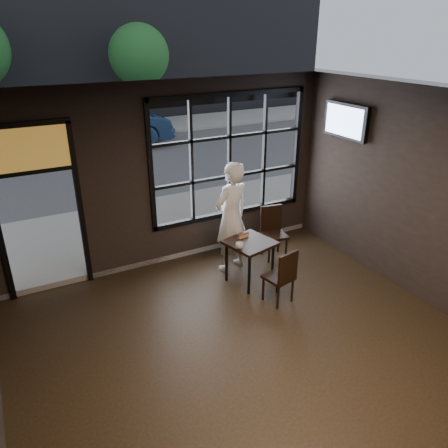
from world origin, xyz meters
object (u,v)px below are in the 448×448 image
cafe_table (250,262)px  man (231,217)px  chair_near (279,275)px  navy_car (102,124)px

cafe_table → man: 0.82m
chair_near → man: size_ratio=0.47×
navy_car → man: bearing=-179.5°
cafe_table → navy_car: (0.06, 10.02, 0.50)m
man → navy_car: size_ratio=0.41×
chair_near → man: 1.37m
chair_near → navy_car: 10.73m
chair_near → navy_car: size_ratio=0.19×
cafe_table → chair_near: size_ratio=0.83×
cafe_table → man: man is taller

